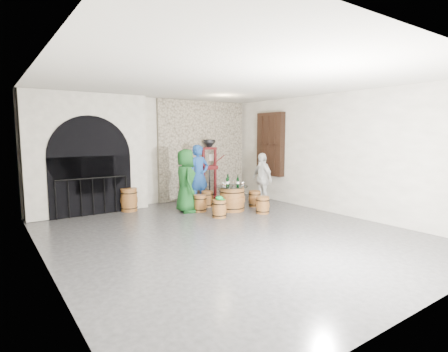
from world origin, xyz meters
TOP-DOWN VIEW (x-y plane):
  - ground at (0.00, 0.00)m, footprint 8.00×8.00m
  - wall_back at (0.00, 4.00)m, footprint 8.00×0.00m
  - wall_front at (0.00, -4.00)m, footprint 8.00×0.00m
  - wall_left at (-3.50, 0.00)m, footprint 0.00×8.00m
  - wall_right at (3.50, 0.00)m, footprint 0.00×8.00m
  - ceiling at (0.00, 0.00)m, footprint 8.00×8.00m
  - stone_facing_panel at (1.80, 3.94)m, footprint 3.20×0.12m
  - arched_opening at (-1.90, 3.74)m, footprint 3.10×0.60m
  - shuttered_window at (3.38, 2.40)m, footprint 0.23×1.10m
  - barrel_table at (1.42, 1.80)m, footprint 0.89×0.89m
  - barrel_stool_left at (0.62, 2.20)m, footprint 0.38×0.38m
  - barrel_stool_far at (1.15, 2.65)m, footprint 0.38×0.38m
  - barrel_stool_right at (2.31, 1.88)m, footprint 0.38×0.38m
  - barrel_stool_near_right at (1.89, 1.04)m, footprint 0.38×0.38m
  - barrel_stool_near_left at (0.67, 1.32)m, footprint 0.38×0.38m
  - green_cap at (0.67, 1.32)m, footprint 0.24×0.20m
  - person_green at (0.28, 2.38)m, footprint 0.75×0.96m
  - person_blue at (1.05, 2.96)m, footprint 0.68×0.47m
  - person_white at (2.61, 1.90)m, footprint 0.48×0.96m
  - wine_bottle_left at (1.29, 1.84)m, footprint 0.08×0.08m
  - wine_bottle_center at (1.52, 1.67)m, footprint 0.08×0.08m
  - wine_bottle_right at (1.39, 1.94)m, footprint 0.08×0.08m
  - tasting_glass_a at (1.15, 1.75)m, footprint 0.05×0.05m
  - tasting_glass_b at (1.79, 1.76)m, footprint 0.05×0.05m
  - tasting_glass_c at (1.23, 1.97)m, footprint 0.05×0.05m
  - tasting_glass_d at (1.70, 2.12)m, footprint 0.05×0.05m
  - tasting_glass_e at (1.70, 1.69)m, footprint 0.05×0.05m
  - tasting_glass_f at (1.16, 1.84)m, footprint 0.05×0.05m
  - side_barrel at (-0.95, 3.40)m, footprint 0.48×0.48m
  - corking_press at (1.83, 3.59)m, footprint 0.81×0.51m
  - control_box at (2.05, 3.86)m, footprint 0.18×0.10m

SIDE VIEW (x-z plane):
  - ground at x=0.00m, z-range 0.00..0.00m
  - barrel_stool_left at x=0.62m, z-range 0.00..0.45m
  - barrel_stool_far at x=1.15m, z-range 0.00..0.45m
  - barrel_stool_right at x=2.31m, z-range 0.00..0.45m
  - barrel_stool_near_right at x=1.89m, z-range 0.00..0.45m
  - barrel_stool_near_left at x=0.67m, z-range 0.00..0.45m
  - side_barrel at x=-0.95m, z-range 0.00..0.63m
  - barrel_table at x=1.42m, z-range 0.00..0.69m
  - green_cap at x=0.67m, z-range 0.45..0.55m
  - tasting_glass_a at x=1.15m, z-range 0.69..0.79m
  - tasting_glass_b at x=1.79m, z-range 0.69..0.79m
  - tasting_glass_c at x=1.23m, z-range 0.69..0.79m
  - tasting_glass_d at x=1.70m, z-range 0.69..0.79m
  - tasting_glass_e at x=1.70m, z-range 0.69..0.79m
  - tasting_glass_f at x=1.16m, z-range 0.69..0.79m
  - person_white at x=2.61m, z-range 0.00..1.57m
  - wine_bottle_left at x=1.29m, z-range 0.66..0.98m
  - wine_bottle_center at x=1.52m, z-range 0.66..0.98m
  - wine_bottle_right at x=1.39m, z-range 0.66..0.98m
  - person_green at x=0.28m, z-range 0.00..1.72m
  - person_blue at x=1.05m, z-range 0.00..1.81m
  - corking_press at x=1.83m, z-range 0.16..2.10m
  - control_box at x=2.05m, z-range 1.24..1.46m
  - arched_opening at x=-1.90m, z-range -0.01..3.18m
  - wall_back at x=0.00m, z-range -2.40..5.60m
  - wall_front at x=0.00m, z-range -2.40..5.60m
  - wall_left at x=-3.50m, z-range -2.40..5.60m
  - wall_right at x=3.50m, z-range -2.40..5.60m
  - stone_facing_panel at x=1.80m, z-range 0.01..3.19m
  - shuttered_window at x=3.38m, z-range 0.80..2.80m
  - ceiling at x=0.00m, z-range 3.20..3.20m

